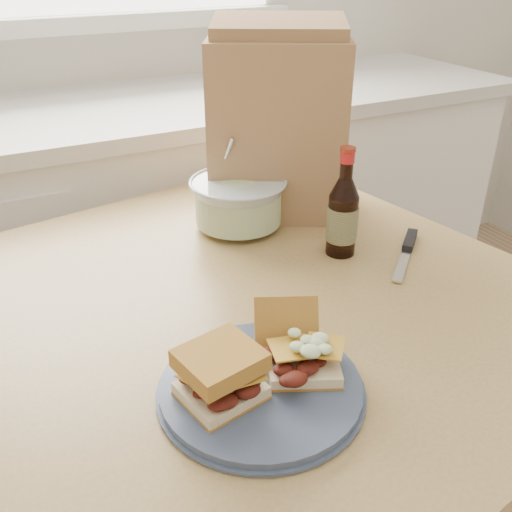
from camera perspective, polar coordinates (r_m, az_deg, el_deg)
name	(u,v)px	position (r m, az deg, el deg)	size (l,w,h in m)	color
cabinet_run	(139,249)	(1.87, -11.59, 0.69)	(2.50, 0.64, 0.94)	white
dining_table	(244,354)	(1.03, -1.23, -9.74)	(1.14, 1.14, 0.82)	#AA8950
plate	(261,388)	(0.77, 0.50, -13.04)	(0.27, 0.27, 0.02)	#3E4B65
sandwich_left	(220,374)	(0.72, -3.57, -11.71)	(0.11, 0.10, 0.07)	beige
sandwich_right	(298,346)	(0.78, 4.20, -8.94)	(0.12, 0.16, 0.08)	beige
coleslaw_bowl	(238,204)	(1.17, -1.79, 5.21)	(0.20, 0.20, 0.20)	#AFBCBA
beer_bottle	(343,215)	(1.06, 8.67, 4.06)	(0.06, 0.06, 0.21)	black
knife	(408,246)	(1.13, 14.96, 0.96)	(0.16, 0.15, 0.01)	silver
paper_bag	(277,129)	(1.21, 2.11, 12.57)	(0.28, 0.18, 0.36)	#A77F51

